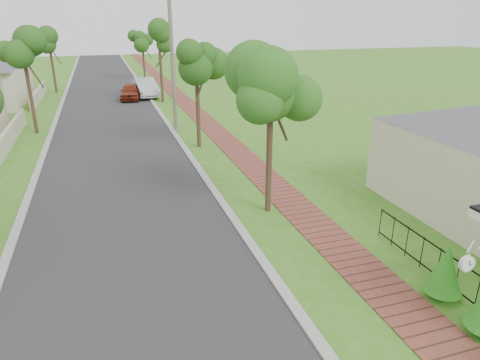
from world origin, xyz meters
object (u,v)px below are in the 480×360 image
parked_car_red (130,92)px  parked_car_white (145,88)px  utility_pole (172,62)px  station_clock (469,262)px  near_tree (271,89)px

parked_car_red → parked_car_white: size_ratio=0.81×
parked_car_red → utility_pole: (1.90, -12.01, 3.58)m
utility_pole → station_clock: bearing=-82.3°
station_clock → utility_pole: bearing=97.7°
near_tree → station_clock: size_ratio=5.44×
near_tree → utility_pole: bearing=95.3°
station_clock → parked_car_white: bearing=95.6°
parked_car_red → station_clock: 32.97m
parked_car_white → near_tree: 26.33m
parked_car_white → parked_car_red: bearing=-148.7°
parked_car_white → near_tree: near_tree is taller
near_tree → station_clock: near_tree is taller
near_tree → utility_pole: utility_pole is taller
parked_car_white → station_clock: 33.79m
parked_car_red → near_tree: (3.11, -25.01, 3.84)m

